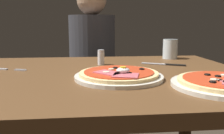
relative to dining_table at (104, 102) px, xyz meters
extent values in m
cube|color=brown|center=(0.00, 0.00, 0.10)|extent=(1.11, 0.87, 0.04)
cylinder|color=#3C2715|center=(-0.50, 0.38, -0.27)|extent=(0.07, 0.07, 0.70)
cylinder|color=#3C2715|center=(0.50, 0.38, -0.27)|extent=(0.07, 0.07, 0.70)
cylinder|color=silver|center=(0.04, -0.11, 0.12)|extent=(0.30, 0.30, 0.01)
cylinder|color=#E5C17F|center=(0.04, -0.11, 0.13)|extent=(0.26, 0.26, 0.01)
cylinder|color=red|center=(0.04, -0.11, 0.14)|extent=(0.23, 0.23, 0.00)
torus|color=black|center=(0.07, -0.15, 0.14)|extent=(0.02, 0.02, 0.00)
torus|color=black|center=(0.13, -0.08, 0.14)|extent=(0.02, 0.02, 0.00)
torus|color=black|center=(0.06, -0.10, 0.14)|extent=(0.02, 0.02, 0.00)
torus|color=black|center=(0.04, -0.05, 0.14)|extent=(0.02, 0.02, 0.00)
cube|color=#C65B66|center=(0.06, -0.18, 0.14)|extent=(0.09, 0.09, 0.00)
cube|color=#C65B66|center=(0.01, -0.13, 0.14)|extent=(0.10, 0.10, 0.00)
cylinder|color=beige|center=(0.02, -0.08, 0.14)|extent=(0.02, 0.02, 0.00)
cylinder|color=beige|center=(0.00, -0.13, 0.14)|extent=(0.02, 0.02, 0.00)
cylinder|color=beige|center=(0.07, -0.11, 0.14)|extent=(0.02, 0.02, 0.00)
ellipsoid|color=white|center=(0.05, -0.14, 0.15)|extent=(0.04, 0.03, 0.02)
cylinder|color=yellow|center=(0.05, -0.14, 0.16)|extent=(0.02, 0.02, 0.00)
cylinder|color=silver|center=(0.33, -0.25, 0.12)|extent=(0.30, 0.30, 0.01)
cylinder|color=#E5C17F|center=(0.33, -0.25, 0.13)|extent=(0.26, 0.26, 0.01)
cylinder|color=red|center=(0.33, -0.25, 0.14)|extent=(0.23, 0.23, 0.00)
torus|color=black|center=(0.31, -0.20, 0.14)|extent=(0.02, 0.02, 0.00)
torus|color=black|center=(0.30, -0.27, 0.14)|extent=(0.02, 0.02, 0.00)
torus|color=black|center=(0.28, -0.29, 0.14)|extent=(0.02, 0.02, 0.00)
torus|color=black|center=(0.33, -0.22, 0.14)|extent=(0.02, 0.02, 0.00)
cylinder|color=beige|center=(0.29, -0.26, 0.14)|extent=(0.02, 0.02, 0.00)
cylinder|color=silver|center=(0.37, 0.33, 0.17)|extent=(0.08, 0.08, 0.10)
cylinder|color=silver|center=(0.37, 0.33, 0.15)|extent=(0.07, 0.07, 0.06)
cube|color=silver|center=(-0.32, 0.06, 0.12)|extent=(0.04, 0.02, 0.00)
cube|color=silver|center=(-0.32, 0.07, 0.12)|extent=(0.04, 0.02, 0.00)
cube|color=silver|center=(-0.32, 0.07, 0.12)|extent=(0.04, 0.02, 0.00)
cube|color=silver|center=(-0.32, 0.08, 0.12)|extent=(0.04, 0.02, 0.00)
cube|color=silver|center=(0.24, 0.16, 0.12)|extent=(0.11, 0.07, 0.00)
cube|color=black|center=(0.32, 0.12, 0.12)|extent=(0.09, 0.06, 0.01)
cylinder|color=white|center=(0.00, 0.18, 0.14)|extent=(0.03, 0.03, 0.05)
cylinder|color=silver|center=(0.00, 0.18, 0.18)|extent=(0.03, 0.03, 0.01)
cylinder|color=black|center=(-0.03, 0.81, -0.40)|extent=(0.29, 0.29, 0.46)
cylinder|color=#38383D|center=(-0.03, 0.81, 0.09)|extent=(0.32, 0.32, 0.52)
sphere|color=tan|center=(-0.03, 0.81, 0.45)|extent=(0.20, 0.20, 0.20)
camera|label=1|loc=(-0.06, -0.89, 0.30)|focal=38.90mm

